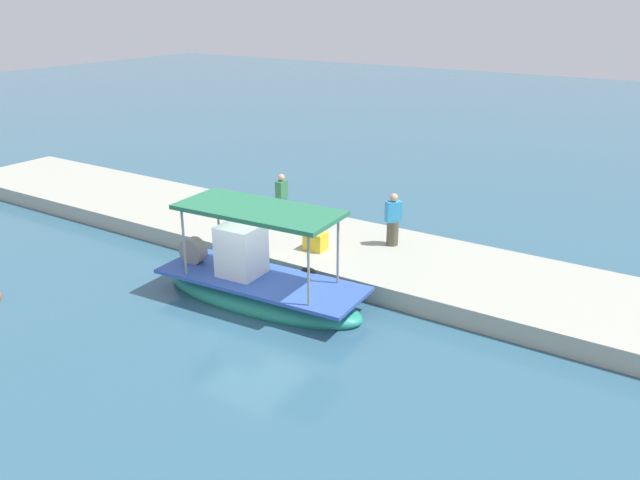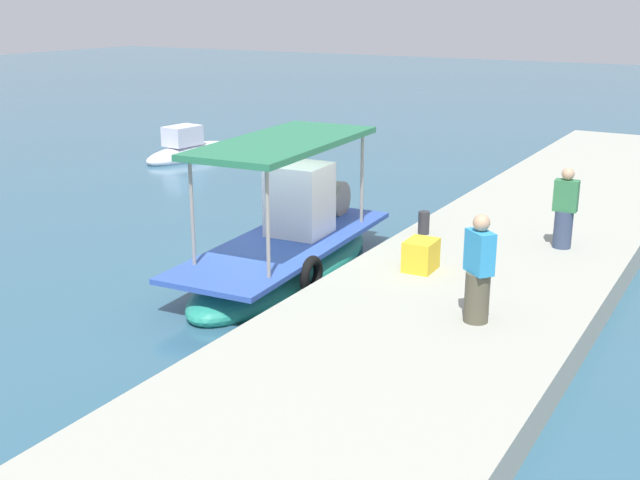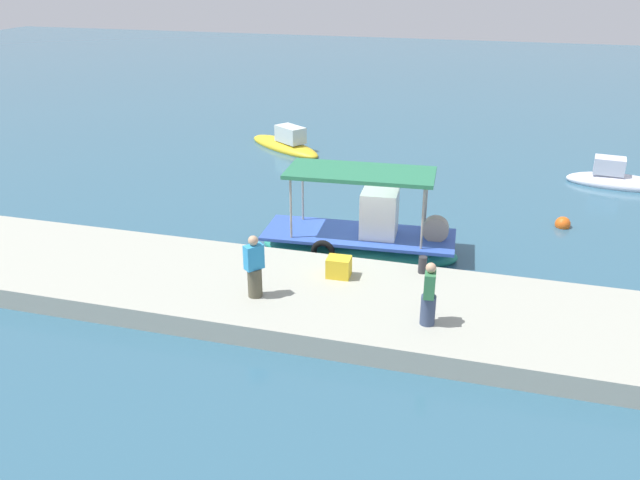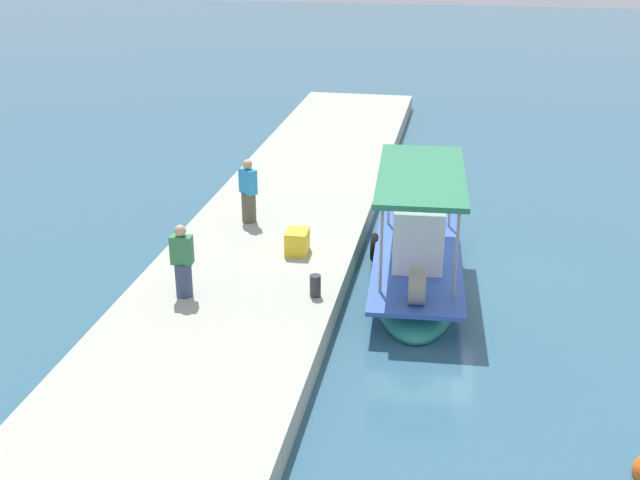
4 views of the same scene
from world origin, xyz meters
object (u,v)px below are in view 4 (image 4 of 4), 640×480
object	(u,v)px
fisherman_near_bollard	(248,194)
cargo_crate	(297,242)
main_fishing_boat	(417,265)
mooring_bollard	(315,286)
fisherman_by_crate	(183,264)

from	to	relation	value
fisherman_near_bollard	cargo_crate	xyz separation A→B (m)	(1.82, 1.70, -0.49)
main_fishing_boat	cargo_crate	size ratio (longest dim) A/B	9.84
fisherman_near_bollard	mooring_bollard	bearing A→B (deg)	32.60
mooring_bollard	cargo_crate	bearing A→B (deg)	-158.43
main_fishing_boat	mooring_bollard	distance (m)	2.99
mooring_bollard	cargo_crate	size ratio (longest dim) A/B	0.75
main_fishing_boat	fisherman_by_crate	world-z (taller)	main_fishing_boat
fisherman_near_bollard	fisherman_by_crate	world-z (taller)	fisherman_near_bollard
main_fishing_boat	mooring_bollard	world-z (taller)	main_fishing_boat
main_fishing_boat	fisherman_near_bollard	size ratio (longest dim) A/B	3.74
fisherman_by_crate	cargo_crate	size ratio (longest dim) A/B	2.51
fisherman_near_bollard	fisherman_by_crate	size ratio (longest dim) A/B	1.05
fisherman_near_bollard	fisherman_by_crate	bearing A→B (deg)	-2.54
cargo_crate	fisherman_by_crate	bearing A→B (deg)	-35.17
fisherman_by_crate	fisherman_near_bollard	bearing A→B (deg)	177.46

